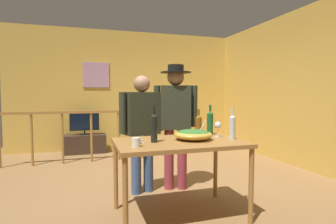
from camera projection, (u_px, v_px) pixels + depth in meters
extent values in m
plane|color=olive|center=(158.00, 186.00, 3.78)|extent=(7.53, 7.53, 0.00)
cube|color=gold|center=(127.00, 90.00, 6.45)|extent=(5.35, 0.10, 2.79)
cube|color=gold|center=(276.00, 89.00, 5.31)|extent=(0.10, 4.35, 2.79)
cube|color=#B287A8|center=(96.00, 75.00, 6.16)|extent=(0.59, 0.03, 0.58)
cylinder|color=#9E6B33|center=(32.00, 140.00, 4.81)|extent=(0.04, 0.04, 0.94)
cylinder|color=#9E6B33|center=(63.00, 139.00, 4.96)|extent=(0.04, 0.04, 0.94)
cylinder|color=#9E6B33|center=(91.00, 137.00, 5.12)|extent=(0.04, 0.04, 0.94)
cylinder|color=#9E6B33|center=(119.00, 136.00, 5.27)|extent=(0.04, 0.04, 0.94)
cylinder|color=#9E6B33|center=(144.00, 135.00, 5.42)|extent=(0.04, 0.04, 0.94)
cube|color=#9E6B33|center=(77.00, 112.00, 5.01)|extent=(2.67, 0.07, 0.05)
cube|color=#9E6B33|center=(144.00, 133.00, 5.42)|extent=(0.10, 0.10, 1.04)
cube|color=#38281E|center=(85.00, 144.00, 5.90)|extent=(0.90, 0.40, 0.41)
cube|color=black|center=(85.00, 134.00, 5.89)|extent=(0.20, 0.12, 0.02)
cylinder|color=black|center=(85.00, 132.00, 5.88)|extent=(0.03, 0.03, 0.08)
cube|color=black|center=(85.00, 122.00, 5.84)|extent=(0.62, 0.06, 0.38)
cube|color=black|center=(84.00, 122.00, 5.81)|extent=(0.57, 0.01, 0.35)
cube|color=#9E6B33|center=(179.00, 143.00, 2.79)|extent=(1.32, 0.84, 0.04)
cylinder|color=#9E6B33|center=(125.00, 201.00, 2.27)|extent=(0.05, 0.05, 0.77)
cylinder|color=#9E6B33|center=(251.00, 186.00, 2.64)|extent=(0.05, 0.05, 0.77)
cylinder|color=#9E6B33|center=(116.00, 175.00, 3.00)|extent=(0.05, 0.05, 0.77)
cylinder|color=#9E6B33|center=(215.00, 167.00, 3.36)|extent=(0.05, 0.05, 0.77)
ellipsoid|color=gold|center=(193.00, 135.00, 2.85)|extent=(0.41, 0.41, 0.11)
ellipsoid|color=#38702D|center=(193.00, 132.00, 2.85)|extent=(0.33, 0.33, 0.05)
cylinder|color=silver|center=(200.00, 130.00, 2.87)|extent=(0.15, 0.01, 0.21)
cylinder|color=silver|center=(218.00, 137.00, 3.03)|extent=(0.07, 0.07, 0.01)
cylinder|color=silver|center=(218.00, 132.00, 3.02)|extent=(0.01, 0.01, 0.10)
ellipsoid|color=silver|center=(218.00, 125.00, 3.02)|extent=(0.07, 0.07, 0.08)
cylinder|color=brown|center=(199.00, 126.00, 3.18)|extent=(0.07, 0.07, 0.21)
cone|color=brown|center=(199.00, 116.00, 3.17)|extent=(0.07, 0.07, 0.03)
cylinder|color=brown|center=(199.00, 112.00, 3.17)|extent=(0.03, 0.03, 0.07)
cylinder|color=silver|center=(232.00, 128.00, 2.88)|extent=(0.07, 0.07, 0.24)
cone|color=silver|center=(232.00, 116.00, 2.87)|extent=(0.07, 0.07, 0.03)
cylinder|color=silver|center=(233.00, 111.00, 2.87)|extent=(0.02, 0.02, 0.08)
cylinder|color=black|center=(154.00, 129.00, 2.70)|extent=(0.07, 0.07, 0.26)
cone|color=black|center=(154.00, 115.00, 2.69)|extent=(0.07, 0.07, 0.03)
cylinder|color=black|center=(154.00, 110.00, 2.68)|extent=(0.03, 0.03, 0.08)
cylinder|color=#1E5628|center=(210.00, 124.00, 3.21)|extent=(0.07, 0.07, 0.25)
cone|color=#1E5628|center=(210.00, 112.00, 3.20)|extent=(0.07, 0.07, 0.03)
cylinder|color=#1E5628|center=(210.00, 108.00, 3.20)|extent=(0.03, 0.03, 0.07)
cylinder|color=white|center=(136.00, 142.00, 2.46)|extent=(0.08, 0.08, 0.09)
torus|color=white|center=(142.00, 142.00, 2.47)|extent=(0.05, 0.01, 0.05)
cylinder|color=#3D5684|center=(148.00, 162.00, 3.56)|extent=(0.13, 0.13, 0.77)
cylinder|color=#3D5684|center=(136.00, 164.00, 3.46)|extent=(0.13, 0.13, 0.77)
cube|color=#2D3323|center=(142.00, 113.00, 3.46)|extent=(0.48, 0.33, 0.55)
cylinder|color=#2D3323|center=(160.00, 112.00, 3.61)|extent=(0.09, 0.09, 0.52)
cylinder|color=#2D3323|center=(123.00, 113.00, 3.32)|extent=(0.09, 0.09, 0.52)
sphere|color=#A37556|center=(142.00, 84.00, 3.44)|extent=(0.21, 0.21, 0.21)
cylinder|color=#9E3842|center=(182.00, 159.00, 3.65)|extent=(0.13, 0.13, 0.83)
cylinder|color=#9E3842|center=(169.00, 159.00, 3.64)|extent=(0.13, 0.13, 0.83)
cube|color=#2D3323|center=(176.00, 107.00, 3.60)|extent=(0.44, 0.32, 0.59)
cylinder|color=#2D3323|center=(194.00, 106.00, 3.60)|extent=(0.09, 0.09, 0.56)
cylinder|color=#2D3323|center=(157.00, 106.00, 3.59)|extent=(0.09, 0.09, 0.56)
sphere|color=#A37556|center=(176.00, 77.00, 3.57)|extent=(0.23, 0.23, 0.23)
cylinder|color=black|center=(176.00, 72.00, 3.57)|extent=(0.41, 0.41, 0.01)
cylinder|color=black|center=(176.00, 69.00, 3.56)|extent=(0.22, 0.22, 0.10)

